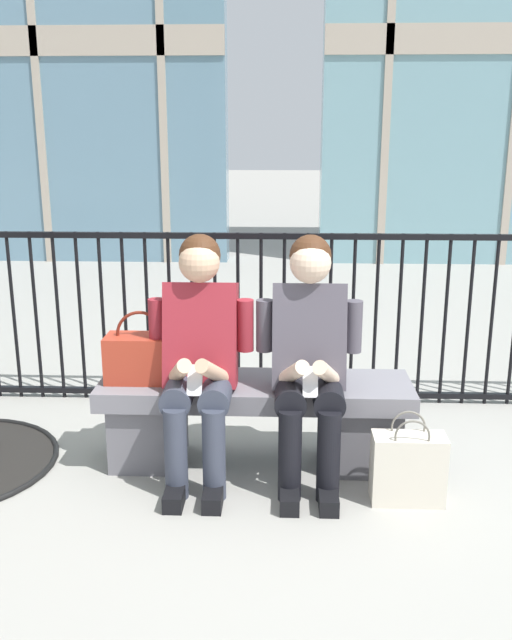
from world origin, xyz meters
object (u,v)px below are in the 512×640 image
at_px(stone_bench, 255,414).
at_px(seated_person_companion, 309,353).
at_px(shopping_bag, 408,468).
at_px(seated_person_with_phone, 199,351).
at_px(handbag_on_bench, 142,357).

xyz_separation_m(stone_bench, seated_person_companion, (0.27, -0.13, 0.38)).
distance_m(seated_person_companion, shopping_bag, 0.71).
bearing_deg(seated_person_companion, stone_bench, 154.34).
relative_size(seated_person_with_phone, handbag_on_bench, 3.27).
bearing_deg(handbag_on_bench, seated_person_companion, -7.97).
bearing_deg(shopping_bag, seated_person_companion, 151.96).
distance_m(seated_person_with_phone, handbag_on_bench, 0.34).
xyz_separation_m(stone_bench, seated_person_with_phone, (-0.27, -0.13, 0.38)).
height_order(seated_person_companion, shopping_bag, seated_person_companion).
xyz_separation_m(seated_person_companion, handbag_on_bench, (-0.85, 0.12, -0.07)).
relative_size(handbag_on_bench, shopping_bag, 0.85).
height_order(seated_person_with_phone, seated_person_companion, same).
relative_size(stone_bench, handbag_on_bench, 4.31).
bearing_deg(shopping_bag, handbag_on_bench, 164.44).
bearing_deg(stone_bench, seated_person_companion, -25.66).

